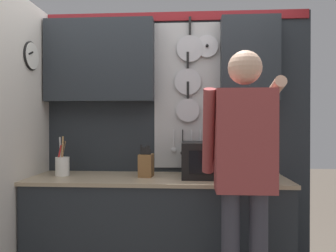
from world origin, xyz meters
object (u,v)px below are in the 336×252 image
Objects in this scene: microwave at (213,160)px; utensil_crock at (62,165)px; knife_block at (146,165)px; person at (244,161)px.

utensil_crock reaches higher than microwave.
knife_block is 0.15× the size of person.
utensil_crock is (-0.72, 0.00, -0.01)m from knife_block.
utensil_crock is at bearing 179.89° from knife_block.
knife_block is 0.80× the size of utensil_crock.
microwave is 0.56m from knife_block.
knife_block is 0.72m from utensil_crock.
person is (0.72, -0.56, 0.10)m from knife_block.
person is (1.44, -0.56, 0.11)m from utensil_crock.
microwave is 1.54× the size of utensil_crock.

